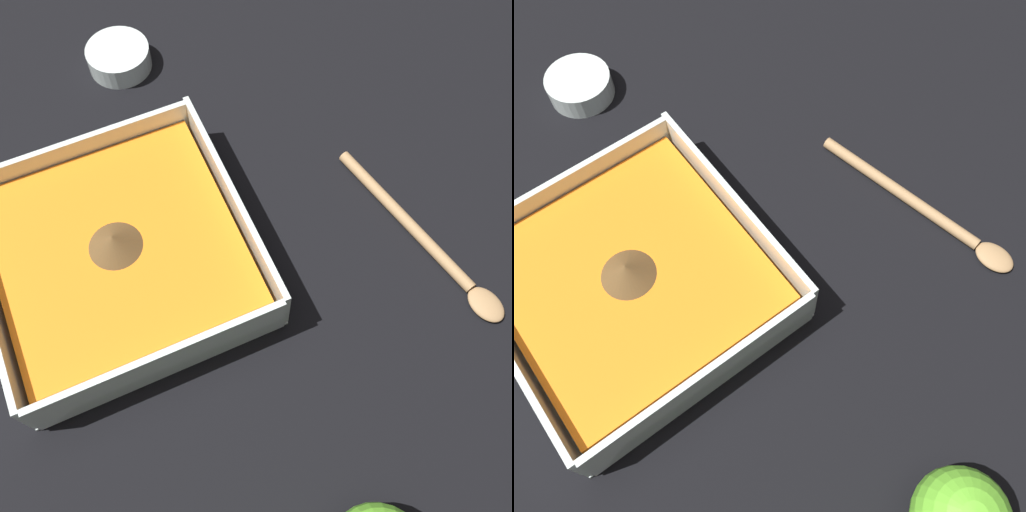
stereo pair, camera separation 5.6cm
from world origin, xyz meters
TOP-DOWN VIEW (x-y plane):
  - ground_plane at (0.00, 0.00)m, footprint 4.00×4.00m
  - square_dish at (-0.00, 0.05)m, footprint 0.24×0.24m
  - spice_bowl at (0.25, -0.03)m, footprint 0.07×0.07m
  - wooden_spoon at (-0.10, -0.24)m, footprint 0.23×0.07m

SIDE VIEW (x-z plane):
  - ground_plane at x=0.00m, z-range 0.00..0.00m
  - wooden_spoon at x=-0.10m, z-range 0.00..0.01m
  - spice_bowl at x=0.25m, z-range 0.00..0.03m
  - square_dish at x=0.00m, z-range -0.01..0.06m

